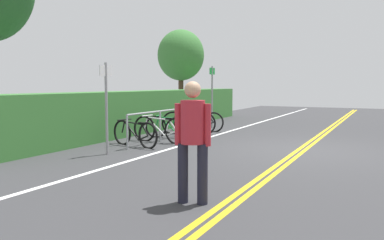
{
  "coord_description": "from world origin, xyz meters",
  "views": [
    {
      "loc": [
        -9.66,
        -1.83,
        1.58
      ],
      "look_at": [
        -0.1,
        2.92,
        0.61
      ],
      "focal_mm": 37.09,
      "sensor_mm": 36.0,
      "label": 1
    }
  ],
  "objects_px": {
    "bicycle_1": "(160,129)",
    "tree_mid": "(181,56)",
    "bike_rack": "(174,116)",
    "bicycle_0": "(135,134)",
    "bicycle_3": "(189,123)",
    "bicycle_2": "(171,127)",
    "bicycle_4": "(198,121)",
    "pedestrian": "(193,134)",
    "sign_post_far": "(212,91)",
    "sign_post_near": "(106,99)"
  },
  "relations": [
    {
      "from": "bike_rack",
      "to": "tree_mid",
      "type": "distance_m",
      "value": 7.92
    },
    {
      "from": "sign_post_near",
      "to": "tree_mid",
      "type": "bearing_deg",
      "value": 18.77
    },
    {
      "from": "bicycle_3",
      "to": "bicycle_4",
      "type": "distance_m",
      "value": 0.88
    },
    {
      "from": "bike_rack",
      "to": "sign_post_near",
      "type": "xyz_separation_m",
      "value": [
        -3.04,
        0.03,
        0.61
      ]
    },
    {
      "from": "bicycle_3",
      "to": "sign_post_near",
      "type": "relative_size",
      "value": 0.81
    },
    {
      "from": "bicycle_1",
      "to": "bicycle_4",
      "type": "xyz_separation_m",
      "value": [
        2.77,
        0.18,
        -0.02
      ]
    },
    {
      "from": "sign_post_near",
      "to": "bicycle_0",
      "type": "bearing_deg",
      "value": 4.93
    },
    {
      "from": "bike_rack",
      "to": "bicycle_0",
      "type": "distance_m",
      "value": 1.83
    },
    {
      "from": "bike_rack",
      "to": "bicycle_0",
      "type": "bearing_deg",
      "value": 175.55
    },
    {
      "from": "bike_rack",
      "to": "bicycle_3",
      "type": "distance_m",
      "value": 1.01
    },
    {
      "from": "bicycle_3",
      "to": "bicycle_4",
      "type": "height_order",
      "value": "bicycle_3"
    },
    {
      "from": "bike_rack",
      "to": "tree_mid",
      "type": "height_order",
      "value": "tree_mid"
    },
    {
      "from": "bicycle_2",
      "to": "bicycle_4",
      "type": "distance_m",
      "value": 1.84
    },
    {
      "from": "bicycle_4",
      "to": "sign_post_far",
      "type": "height_order",
      "value": "sign_post_far"
    },
    {
      "from": "pedestrian",
      "to": "bike_rack",
      "type": "bearing_deg",
      "value": 31.29
    },
    {
      "from": "bicycle_4",
      "to": "sign_post_far",
      "type": "distance_m",
      "value": 1.61
    },
    {
      "from": "tree_mid",
      "to": "bicycle_3",
      "type": "bearing_deg",
      "value": -149.92
    },
    {
      "from": "bicycle_1",
      "to": "tree_mid",
      "type": "xyz_separation_m",
      "value": [
        7.71,
        3.46,
        2.59
      ]
    },
    {
      "from": "bicycle_1",
      "to": "sign_post_far",
      "type": "xyz_separation_m",
      "value": [
        4.02,
        0.22,
        0.99
      ]
    },
    {
      "from": "bicycle_0",
      "to": "sign_post_far",
      "type": "bearing_deg",
      "value": -0.17
    },
    {
      "from": "bicycle_1",
      "to": "bicycle_3",
      "type": "bearing_deg",
      "value": 2.84
    },
    {
      "from": "sign_post_far",
      "to": "bicycle_2",
      "type": "bearing_deg",
      "value": -179.31
    },
    {
      "from": "bicycle_1",
      "to": "sign_post_far",
      "type": "bearing_deg",
      "value": 3.08
    },
    {
      "from": "pedestrian",
      "to": "tree_mid",
      "type": "relative_size",
      "value": 0.39
    },
    {
      "from": "bicycle_3",
      "to": "bicycle_1",
      "type": "bearing_deg",
      "value": -177.16
    },
    {
      "from": "bicycle_2",
      "to": "sign_post_far",
      "type": "distance_m",
      "value": 3.25
    },
    {
      "from": "bicycle_1",
      "to": "bicycle_4",
      "type": "relative_size",
      "value": 1.03
    },
    {
      "from": "bike_rack",
      "to": "sign_post_far",
      "type": "height_order",
      "value": "sign_post_far"
    },
    {
      "from": "bicycle_1",
      "to": "pedestrian",
      "type": "height_order",
      "value": "pedestrian"
    },
    {
      "from": "bike_rack",
      "to": "bicycle_2",
      "type": "distance_m",
      "value": 0.32
    },
    {
      "from": "bicycle_3",
      "to": "tree_mid",
      "type": "bearing_deg",
      "value": 30.08
    },
    {
      "from": "bicycle_0",
      "to": "bicycle_2",
      "type": "height_order",
      "value": "bicycle_0"
    },
    {
      "from": "bicycle_4",
      "to": "bicycle_2",
      "type": "bearing_deg",
      "value": 179.97
    },
    {
      "from": "bicycle_1",
      "to": "sign_post_far",
      "type": "relative_size",
      "value": 0.81
    },
    {
      "from": "bicycle_3",
      "to": "pedestrian",
      "type": "relative_size",
      "value": 1.03
    },
    {
      "from": "bicycle_3",
      "to": "sign_post_near",
      "type": "xyz_separation_m",
      "value": [
        -4.01,
        0.03,
        0.89
      ]
    },
    {
      "from": "sign_post_far",
      "to": "bicycle_3",
      "type": "bearing_deg",
      "value": -176.71
    },
    {
      "from": "bicycle_3",
      "to": "sign_post_far",
      "type": "bearing_deg",
      "value": 3.29
    },
    {
      "from": "bicycle_4",
      "to": "pedestrian",
      "type": "height_order",
      "value": "pedestrian"
    },
    {
      "from": "bicycle_2",
      "to": "bicycle_4",
      "type": "height_order",
      "value": "bicycle_4"
    },
    {
      "from": "bicycle_3",
      "to": "bicycle_4",
      "type": "relative_size",
      "value": 0.95
    },
    {
      "from": "bike_rack",
      "to": "tree_mid",
      "type": "bearing_deg",
      "value": 26.42
    },
    {
      "from": "bicycle_2",
      "to": "bicycle_4",
      "type": "relative_size",
      "value": 0.92
    },
    {
      "from": "bicycle_1",
      "to": "pedestrian",
      "type": "distance_m",
      "value": 5.63
    },
    {
      "from": "bicycle_0",
      "to": "bicycle_3",
      "type": "distance_m",
      "value": 2.77
    },
    {
      "from": "bicycle_0",
      "to": "tree_mid",
      "type": "relative_size",
      "value": 0.39
    },
    {
      "from": "bicycle_0",
      "to": "bicycle_1",
      "type": "bearing_deg",
      "value": -14.84
    },
    {
      "from": "bicycle_0",
      "to": "bicycle_4",
      "type": "xyz_separation_m",
      "value": [
        3.64,
        -0.05,
        0.0
      ]
    },
    {
      "from": "sign_post_far",
      "to": "bicycle_4",
      "type": "bearing_deg",
      "value": -178.26
    },
    {
      "from": "bicycle_0",
      "to": "tree_mid",
      "type": "bearing_deg",
      "value": 20.64
    }
  ]
}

